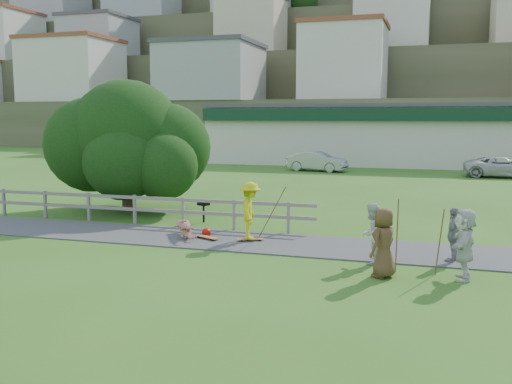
# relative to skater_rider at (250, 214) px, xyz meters

# --- Properties ---
(ground) EXTENTS (260.00, 260.00, 0.00)m
(ground) POSITION_rel_skater_rider_xyz_m (-1.17, -1.53, -0.93)
(ground) COLOR #2E5D1A
(ground) RESTS_ON ground
(path) EXTENTS (34.00, 3.00, 0.04)m
(path) POSITION_rel_skater_rider_xyz_m (-1.17, -0.03, -0.91)
(path) COLOR #3D3D40
(path) RESTS_ON ground
(fence) EXTENTS (15.05, 0.10, 1.10)m
(fence) POSITION_rel_skater_rider_xyz_m (-5.78, 1.77, -0.21)
(fence) COLOR #645F58
(fence) RESTS_ON ground
(strip_mall) EXTENTS (32.50, 10.75, 5.10)m
(strip_mall) POSITION_rel_skater_rider_xyz_m (2.83, 33.41, 1.65)
(strip_mall) COLOR beige
(strip_mall) RESTS_ON ground
(hillside) EXTENTS (220.00, 67.00, 47.50)m
(hillside) POSITION_rel_skater_rider_xyz_m (-1.17, 89.78, 13.48)
(hillside) COLOR #454D2D
(hillside) RESTS_ON ground
(skater_rider) EXTENTS (0.96, 1.33, 1.86)m
(skater_rider) POSITION_rel_skater_rider_xyz_m (0.00, 0.00, 0.00)
(skater_rider) COLOR #CBCA13
(skater_rider) RESTS_ON ground
(skater_fallen) EXTENTS (1.68, 1.34, 0.64)m
(skater_fallen) POSITION_rel_skater_rider_xyz_m (-2.26, -0.03, -0.61)
(skater_fallen) COLOR tan
(skater_fallen) RESTS_ON ground
(spectator_a) EXTENTS (0.82, 0.95, 1.68)m
(spectator_a) POSITION_rel_skater_rider_xyz_m (4.02, -1.61, -0.09)
(spectator_a) COLOR silver
(spectator_a) RESTS_ON ground
(spectator_b) EXTENTS (0.63, 0.98, 1.55)m
(spectator_b) POSITION_rel_skater_rider_xyz_m (6.18, -0.82, -0.15)
(spectator_b) COLOR gray
(spectator_b) RESTS_ON ground
(spectator_c) EXTENTS (0.90, 1.03, 1.77)m
(spectator_c) POSITION_rel_skater_rider_xyz_m (4.45, -2.90, -0.04)
(spectator_c) COLOR brown
(spectator_c) RESTS_ON ground
(spectator_d) EXTENTS (0.66, 1.71, 1.80)m
(spectator_d) POSITION_rel_skater_rider_xyz_m (6.37, -2.54, -0.03)
(spectator_d) COLOR silver
(spectator_d) RESTS_ON ground
(car_silver) EXTENTS (4.68, 2.38, 1.47)m
(car_silver) POSITION_rel_skater_rider_xyz_m (-2.61, 24.55, -0.19)
(car_silver) COLOR #A4A6AB
(car_silver) RESTS_ON ground
(car_white) EXTENTS (5.07, 2.41, 1.40)m
(car_white) POSITION_rel_skater_rider_xyz_m (10.09, 23.82, -0.23)
(car_white) COLOR beige
(car_white) RESTS_ON ground
(tree) EXTENTS (7.79, 7.79, 4.63)m
(tree) POSITION_rel_skater_rider_xyz_m (-6.99, 4.52, 1.39)
(tree) COLOR black
(tree) RESTS_ON ground
(bbq) EXTENTS (0.48, 0.42, 0.87)m
(bbq) POSITION_rel_skater_rider_xyz_m (-2.78, 2.80, -0.49)
(bbq) COLOR black
(bbq) RESTS_ON ground
(longboard_rider) EXTENTS (0.85, 0.53, 0.09)m
(longboard_rider) POSITION_rel_skater_rider_xyz_m (0.00, 0.00, -0.88)
(longboard_rider) COLOR olive
(longboard_rider) RESTS_ON ground
(longboard_fallen) EXTENTS (0.96, 0.63, 0.11)m
(longboard_fallen) POSITION_rel_skater_rider_xyz_m (-1.46, -0.13, -0.88)
(longboard_fallen) COLOR olive
(longboard_fallen) RESTS_ON ground
(helmet) EXTENTS (0.31, 0.31, 0.31)m
(helmet) POSITION_rel_skater_rider_xyz_m (-1.66, 0.32, -0.77)
(helmet) COLOR #AB0F0A
(helmet) RESTS_ON ground
(pole_rider) EXTENTS (0.03, 0.03, 2.03)m
(pole_rider) POSITION_rel_skater_rider_xyz_m (0.60, 0.40, 0.09)
(pole_rider) COLOR brown
(pole_rider) RESTS_ON ground
(pole_spec_left) EXTENTS (0.03, 0.03, 1.93)m
(pole_spec_left) POSITION_rel_skater_rider_xyz_m (4.73, -2.32, 0.04)
(pole_spec_left) COLOR brown
(pole_spec_left) RESTS_ON ground
(pole_spec_right) EXTENTS (0.03, 0.03, 1.73)m
(pole_spec_right) POSITION_rel_skater_rider_xyz_m (5.79, -2.30, -0.07)
(pole_spec_right) COLOR brown
(pole_spec_right) RESTS_ON ground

